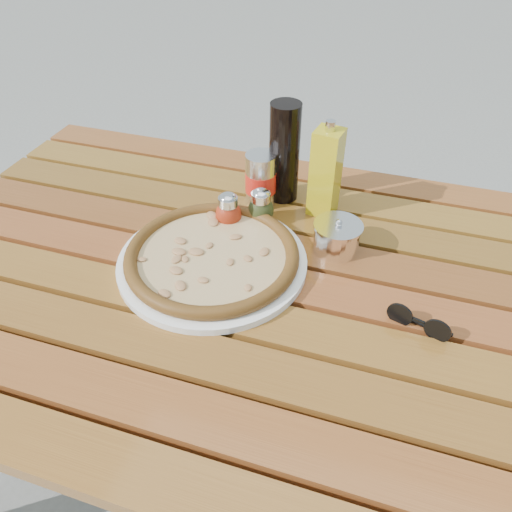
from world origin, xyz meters
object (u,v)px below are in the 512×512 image
(table, at_px, (253,303))
(pepper_shaker, at_px, (228,211))
(sunglasses, at_px, (419,322))
(dark_bottle, at_px, (284,153))
(soda_can, at_px, (261,180))
(olive_oil_cruet, at_px, (326,172))
(parmesan_tin, at_px, (337,237))
(oregano_shaker, at_px, (261,207))
(plate, at_px, (213,262))
(pizza, at_px, (212,255))

(table, xyz_separation_m, pepper_shaker, (-0.09, 0.13, 0.11))
(pepper_shaker, relative_size, sunglasses, 0.74)
(dark_bottle, bearing_deg, pepper_shaker, -117.71)
(dark_bottle, distance_m, soda_can, 0.08)
(dark_bottle, bearing_deg, olive_oil_cruet, -17.11)
(pepper_shaker, height_order, parmesan_tin, pepper_shaker)
(table, distance_m, oregano_shaker, 0.20)
(sunglasses, bearing_deg, plate, -170.91)
(soda_can, bearing_deg, pizza, -96.04)
(sunglasses, bearing_deg, parmesan_tin, 151.49)
(pepper_shaker, distance_m, olive_oil_cruet, 0.22)
(plate, xyz_separation_m, olive_oil_cruet, (0.16, 0.24, 0.09))
(oregano_shaker, relative_size, dark_bottle, 0.37)
(table, xyz_separation_m, sunglasses, (0.30, -0.04, 0.09))
(plate, relative_size, pepper_shaker, 4.39)
(olive_oil_cruet, xyz_separation_m, sunglasses, (0.22, -0.29, -0.08))
(olive_oil_cruet, xyz_separation_m, parmesan_tin, (0.05, -0.12, -0.07))
(pizza, bearing_deg, oregano_shaker, 73.83)
(olive_oil_cruet, height_order, parmesan_tin, olive_oil_cruet)
(soda_can, height_order, olive_oil_cruet, olive_oil_cruet)
(parmesan_tin, xyz_separation_m, sunglasses, (0.17, -0.17, -0.01))
(soda_can, height_order, parmesan_tin, soda_can)
(oregano_shaker, xyz_separation_m, soda_can, (-0.02, 0.07, 0.02))
(pizza, relative_size, sunglasses, 3.27)
(pizza, distance_m, sunglasses, 0.39)
(parmesan_tin, distance_m, sunglasses, 0.24)
(pizza, relative_size, olive_oil_cruet, 1.73)
(table, height_order, plate, plate)
(table, bearing_deg, parmesan_tin, 43.02)
(pepper_shaker, height_order, dark_bottle, dark_bottle)
(pizza, relative_size, pepper_shaker, 4.42)
(table, distance_m, soda_can, 0.28)
(pizza, bearing_deg, sunglasses, -7.24)
(pizza, distance_m, oregano_shaker, 0.17)
(table, bearing_deg, pepper_shaker, 126.16)
(soda_can, bearing_deg, dark_bottle, 45.99)
(pizza, bearing_deg, dark_bottle, 76.67)
(parmesan_tin, bearing_deg, pepper_shaker, 178.55)
(table, relative_size, plate, 3.89)
(plate, height_order, sunglasses, sunglasses)
(oregano_shaker, bearing_deg, table, -77.74)
(dark_bottle, height_order, sunglasses, dark_bottle)
(soda_can, bearing_deg, table, -76.08)
(olive_oil_cruet, bearing_deg, pizza, -123.88)
(pepper_shaker, xyz_separation_m, soda_can, (0.04, 0.10, 0.02))
(pepper_shaker, height_order, sunglasses, pepper_shaker)
(plate, relative_size, dark_bottle, 1.64)
(soda_can, bearing_deg, olive_oil_cruet, 4.67)
(dark_bottle, distance_m, sunglasses, 0.46)
(pepper_shaker, bearing_deg, olive_oil_cruet, 33.63)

